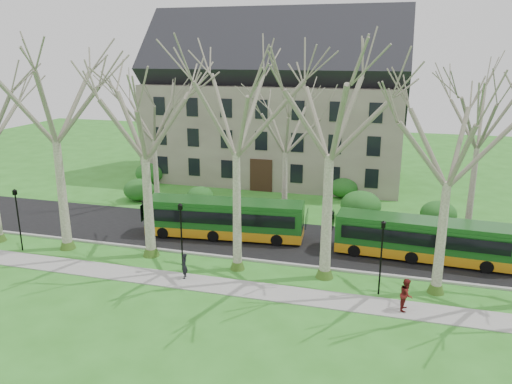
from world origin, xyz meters
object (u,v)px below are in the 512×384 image
(bus_follow, at_px, (422,239))
(pedestrian_a, at_px, (184,266))
(bus_lead, at_px, (224,218))
(pedestrian_b, at_px, (406,294))

(bus_follow, distance_m, pedestrian_a, 15.49)
(bus_lead, distance_m, bus_follow, 13.79)
(pedestrian_a, relative_size, pedestrian_b, 0.88)
(bus_lead, relative_size, bus_follow, 1.04)
(bus_lead, height_order, pedestrian_b, bus_lead)
(bus_follow, bearing_deg, bus_lead, -178.15)
(bus_lead, height_order, bus_follow, bus_lead)
(pedestrian_b, bearing_deg, bus_lead, 67.85)
(bus_lead, distance_m, pedestrian_b, 14.87)
(pedestrian_a, bearing_deg, pedestrian_b, 71.72)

